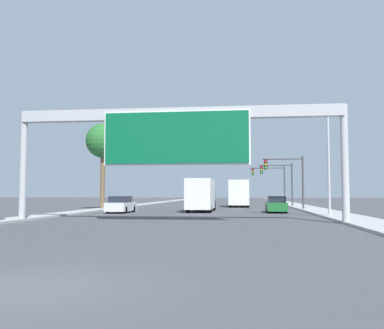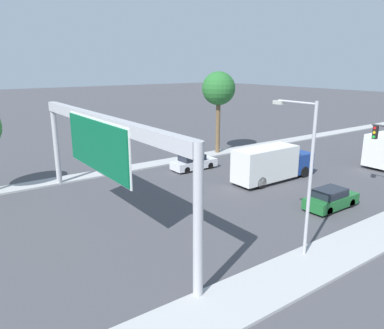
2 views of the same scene
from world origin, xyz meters
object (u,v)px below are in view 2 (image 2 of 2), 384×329
at_px(car_far_center, 331,199).
at_px(palm_tree_background, 219,89).
at_px(truck_box_primary, 272,163).
at_px(street_lamp_right, 305,166).
at_px(sign_gantry, 99,138).
at_px(car_near_center, 193,162).

height_order(car_far_center, palm_tree_background, palm_tree_background).
height_order(truck_box_primary, street_lamp_right, street_lamp_right).
bearing_deg(truck_box_primary, palm_tree_background, 165.21).
xyz_separation_m(sign_gantry, car_near_center, (-7.00, 12.20, -4.91)).
xyz_separation_m(truck_box_primary, palm_tree_background, (-10.87, 2.87, 5.68)).
bearing_deg(car_far_center, truck_box_primary, 168.30).
relative_size(sign_gantry, truck_box_primary, 2.45).
bearing_deg(car_near_center, car_far_center, 7.77).
bearing_deg(sign_gantry, car_far_center, 63.61).
bearing_deg(sign_gantry, truck_box_primary, 90.00).
relative_size(sign_gantry, car_far_center, 4.71).
relative_size(sign_gantry, palm_tree_background, 2.20).
distance_m(car_near_center, car_far_center, 14.13).
xyz_separation_m(truck_box_primary, street_lamp_right, (9.99, -8.63, 3.34)).
relative_size(car_near_center, car_far_center, 1.05).
height_order(truck_box_primary, palm_tree_background, palm_tree_background).
bearing_deg(street_lamp_right, truck_box_primary, 139.18).
xyz_separation_m(palm_tree_background, street_lamp_right, (20.86, -11.50, -2.34)).
xyz_separation_m(car_far_center, palm_tree_background, (-17.87, 4.32, 6.56)).
bearing_deg(palm_tree_background, street_lamp_right, -28.87).
height_order(car_near_center, palm_tree_background, palm_tree_background).
xyz_separation_m(car_far_center, truck_box_primary, (-7.00, 1.45, 0.88)).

